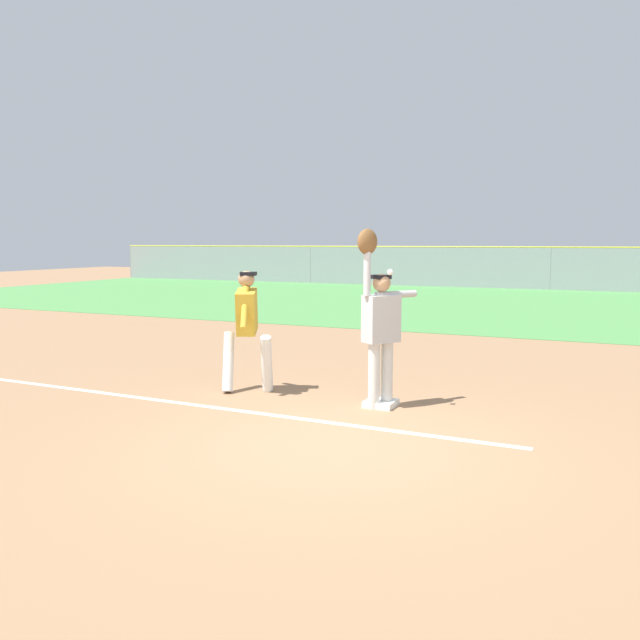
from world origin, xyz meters
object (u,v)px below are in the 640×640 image
(parked_car_green, at_px, (463,271))
(fielder, at_px, (380,321))
(first_base, at_px, (381,403))
(baseball, at_px, (390,272))
(runner, at_px, (247,323))
(parked_car_red, at_px, (583,273))

(parked_car_green, bearing_deg, fielder, -79.91)
(first_base, xyz_separation_m, baseball, (0.16, -0.17, 1.71))
(fielder, distance_m, runner, 1.98)
(baseball, bearing_deg, parked_car_green, 99.90)
(parked_car_green, bearing_deg, baseball, -79.59)
(baseball, height_order, parked_car_green, baseball)
(fielder, bearing_deg, baseball, -178.78)
(baseball, relative_size, parked_car_green, 0.02)
(first_base, xyz_separation_m, fielder, (-0.00, -0.06, 1.08))
(runner, xyz_separation_m, baseball, (2.14, -0.15, 0.75))
(baseball, xyz_separation_m, parked_car_red, (1.22, 24.92, -1.07))
(fielder, xyz_separation_m, baseball, (0.16, -0.11, 0.63))
(first_base, height_order, runner, runner)
(parked_car_green, bearing_deg, runner, -84.38)
(parked_car_red, bearing_deg, fielder, -95.04)
(parked_car_green, bearing_deg, first_base, -79.88)
(first_base, distance_m, runner, 2.19)
(fielder, xyz_separation_m, runner, (-1.97, 0.04, -0.12))
(runner, bearing_deg, parked_car_red, 58.28)
(fielder, relative_size, runner, 1.33)
(runner, bearing_deg, first_base, -23.29)
(fielder, xyz_separation_m, parked_car_green, (-4.19, 24.83, -0.45))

